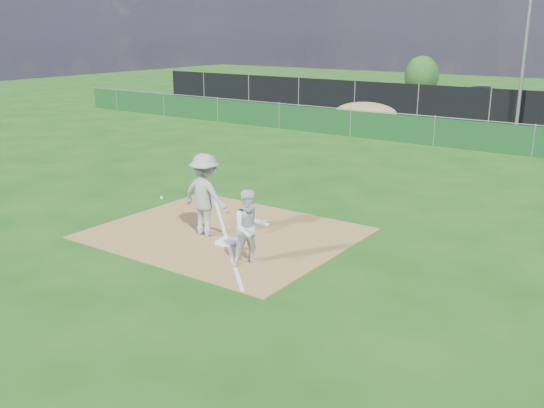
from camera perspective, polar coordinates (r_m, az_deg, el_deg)
The scene contains 14 objects.
ground at distance 22.38m, azimuth 10.38°, elevation 3.44°, with size 90.00×90.00×0.00m, color #16480F.
infield_dirt at distance 14.97m, azimuth -4.46°, elevation -2.75°, with size 6.00×5.00×0.02m, color olive.
foul_line at distance 14.97m, azimuth -4.46°, elevation -2.70°, with size 0.08×7.00×0.01m, color white.
green_fence at distance 26.81m, azimuth 15.02°, elevation 6.57°, with size 44.00×0.05×1.20m, color #103A17.
dirt_mound at distance 31.95m, azimuth 8.79°, elevation 8.40°, with size 3.38×2.60×1.17m, color olive.
black_fence at distance 34.32m, azimuth 19.84°, elevation 8.71°, with size 46.00×0.04×1.80m, color black.
parking_lot at distance 39.24m, azimuth 21.74°, elevation 8.04°, with size 46.00×9.00×0.01m, color black.
light_pole at distance 33.44m, azimuth 22.74°, elevation 13.59°, with size 0.16×0.16×8.00m, color slate.
first_base at distance 14.21m, azimuth -4.26°, elevation -3.58°, with size 0.41×0.41×0.09m, color white.
play_at_first at distance 14.59m, azimuth -6.29°, elevation 0.86°, with size 1.96×0.77×2.01m.
runner at distance 12.69m, azimuth -2.06°, elevation -2.32°, with size 0.81×0.63×1.67m, color silver.
car_left at distance 40.61m, azimuth 14.40°, elevation 9.96°, with size 1.71×4.25×1.45m, color #ADB0B5.
car_mid at distance 38.57m, azimuth 19.45°, elevation 9.24°, with size 1.54×4.41×1.45m, color black.
tree_left at distance 45.97m, azimuth 13.90°, elevation 11.64°, with size 2.45×2.45×2.91m.
Camera 1 is at (9.08, -9.86, 4.90)m, focal length 40.00 mm.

